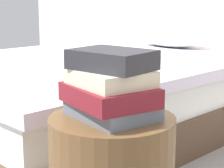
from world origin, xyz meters
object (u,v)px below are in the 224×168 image
book_cream (111,78)px  book_charcoal (113,60)px  bed (93,94)px  book_slate (112,110)px  book_maroon (110,95)px

book_cream → book_charcoal: book_charcoal is taller
bed → book_charcoal: size_ratio=9.10×
book_slate → book_maroon: 0.05m
bed → book_cream: (1.08, -0.82, 0.37)m
book_cream → book_maroon: bearing=-73.7°
bed → book_cream: 1.40m
book_maroon → book_charcoal: (-0.00, 0.01, 0.10)m
book_slate → book_maroon: size_ratio=0.95×
bed → book_cream: book_cream is taller
book_maroon → book_cream: book_cream is taller
book_slate → book_charcoal: size_ratio=1.09×
book_maroon → book_charcoal: book_charcoal is taller
bed → book_slate: (1.08, -0.81, 0.27)m
book_slate → book_maroon: bearing=-61.3°
book_maroon → book_cream: (-0.00, 0.01, 0.05)m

